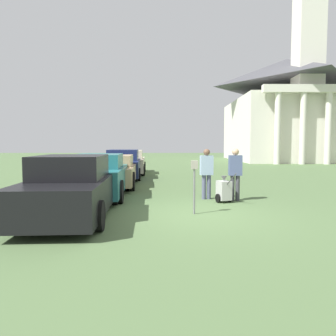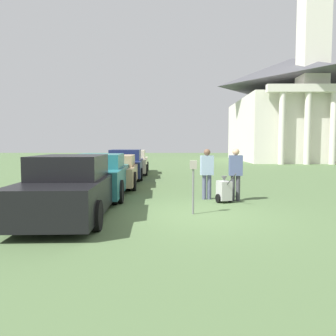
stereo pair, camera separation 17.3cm
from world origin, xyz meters
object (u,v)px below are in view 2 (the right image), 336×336
(parked_car_cream, at_px, (132,163))
(person_worker, at_px, (207,171))
(parked_car_teal, at_px, (100,176))
(parking_meter, at_px, (193,177))
(parked_car_tan, at_px, (115,171))
(equipment_cart, at_px, (224,190))
(parked_car_navy, at_px, (126,165))
(person_supervisor, at_px, (236,171))
(church, at_px, (292,105))
(parked_car_black, at_px, (72,188))

(parked_car_cream, xyz_separation_m, person_worker, (3.72, -9.53, 0.28))
(parked_car_teal, height_order, parking_meter, parked_car_teal)
(parked_car_teal, bearing_deg, parking_meter, -46.61)
(parked_car_tan, relative_size, equipment_cart, 5.13)
(parked_car_navy, relative_size, person_supervisor, 2.88)
(parked_car_tan, height_order, equipment_cart, parked_car_tan)
(parked_car_tan, distance_m, person_worker, 5.10)
(parking_meter, relative_size, person_worker, 0.84)
(parked_car_navy, distance_m, equipment_cart, 8.63)
(parked_car_tan, relative_size, person_worker, 3.03)
(equipment_cart, bearing_deg, person_worker, 110.24)
(parked_car_tan, bearing_deg, church, 52.15)
(parking_meter, distance_m, church, 31.81)
(parked_car_tan, relative_size, parked_car_navy, 1.04)
(parked_car_tan, xyz_separation_m, parking_meter, (3.13, -5.83, 0.33))
(parked_car_tan, relative_size, church, 0.20)
(parked_car_black, distance_m, church, 33.45)
(parked_car_cream, distance_m, equipment_cart, 10.99)
(person_worker, xyz_separation_m, equipment_cart, (0.49, -0.62, -0.57))
(parked_car_navy, bearing_deg, church, 47.67)
(parked_car_black, height_order, person_supervisor, person_supervisor)
(parked_car_teal, bearing_deg, parked_car_black, -93.12)
(parked_car_cream, height_order, church, church)
(church, bearing_deg, person_supervisor, -112.84)
(person_supervisor, bearing_deg, parked_car_teal, -10.70)
(parked_car_navy, bearing_deg, parked_car_cream, 86.88)
(parked_car_navy, bearing_deg, equipment_cart, -63.93)
(parked_car_cream, relative_size, equipment_cart, 4.79)
(parked_car_cream, xyz_separation_m, person_supervisor, (4.62, -9.83, 0.29))
(person_supervisor, bearing_deg, equipment_cart, 37.82)
(parked_car_tan, distance_m, equipment_cart, 5.88)
(person_supervisor, bearing_deg, person_worker, -18.04)
(parked_car_cream, height_order, equipment_cart, parked_car_cream)
(parking_meter, height_order, person_worker, person_worker)
(parking_meter, height_order, person_supervisor, person_supervisor)
(parked_car_black, distance_m, parking_meter, 3.15)
(parked_car_navy, relative_size, equipment_cart, 4.94)
(parked_car_tan, xyz_separation_m, parked_car_navy, (0.00, 3.44, 0.05))
(person_supervisor, relative_size, equipment_cart, 1.72)
(person_supervisor, distance_m, equipment_cart, 0.79)
(church, bearing_deg, parked_car_navy, -129.20)
(parking_meter, distance_m, equipment_cart, 2.13)
(parking_meter, bearing_deg, parked_car_cream, 104.73)
(parked_car_black, bearing_deg, parked_car_cream, 86.88)
(person_worker, relative_size, person_supervisor, 0.99)
(parked_car_teal, bearing_deg, equipment_cart, -19.34)
(parked_car_black, xyz_separation_m, parked_car_teal, (-0.00, 3.23, -0.00))
(person_supervisor, xyz_separation_m, church, (11.22, 26.63, 5.20))
(person_worker, bearing_deg, equipment_cart, 119.72)
(parked_car_black, height_order, parking_meter, parked_car_black)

